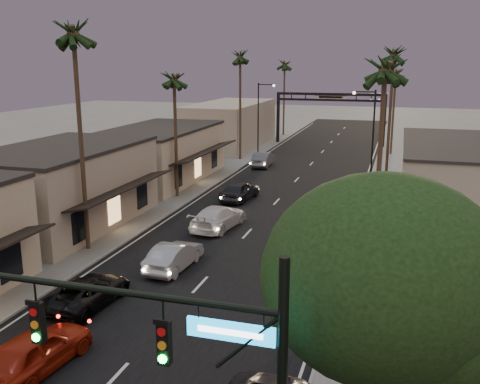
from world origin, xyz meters
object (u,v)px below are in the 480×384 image
Objects in this scene: palm_ra at (386,62)px; palm_rc at (396,70)px; curbside_black at (330,252)px; corner_tree at (386,286)px; palm_lb at (73,27)px; palm_lc at (174,74)px; traffic_signal at (195,367)px; oncoming_silver at (174,256)px; streetlight_left at (260,113)px; streetlight_right at (370,130)px; oncoming_pickup at (88,292)px; arch at (330,106)px; oncoming_red at (36,350)px; palm_far at (285,62)px; palm_ld at (240,53)px; palm_rb at (394,50)px.

palm_ra is 1.08× the size of palm_rc.
curbside_black is (-2.40, -0.37, -10.60)m from palm_ra.
palm_lb is (-18.08, 14.55, 7.41)m from corner_tree.
palm_lc is 20.99m from palm_ra.
traffic_signal is 0.70× the size of palm_lc.
palm_ra reaches higher than curbside_black.
traffic_signal is at bearing 118.55° from oncoming_silver.
streetlight_left is 0.68× the size of palm_ra.
streetlight_left is (-13.84, 13.00, 0.00)m from streetlight_right.
palm_lb reaches higher than oncoming_pickup.
arch reaches higher than oncoming_silver.
palm_ra is 2.74× the size of oncoming_red.
palm_lb reaches higher than palm_lc.
oncoming_pickup is (-1.22, 5.50, -0.13)m from oncoming_red.
streetlight_right is (1.23, 41.00, 0.25)m from traffic_signal.
palm_lc is 2.61× the size of oncoming_silver.
corner_tree is 1.88× the size of oncoming_silver.
palm_ld is at bearing -90.75° from palm_far.
traffic_signal is at bearing -65.94° from palm_lc.
corner_tree is 13.75m from oncoming_red.
arch is at bearing 60.17° from palm_ld.
curbside_black is (14.80, -31.37, -11.58)m from palm_ld.
palm_lb reaches higher than palm_ld.
traffic_signal is 75.58m from palm_far.
corner_tree is at bearing -81.38° from arch.
palm_ld is 35.47m from palm_ra.
palm_rb is 20.09m from palm_rc.
traffic_signal is at bearing -95.00° from curbside_black.
streetlight_left is (-12.61, 54.00, 0.25)m from traffic_signal.
palm_rb reaches higher than oncoming_red.
traffic_signal reaches higher than curbside_black.
palm_lc is at bearing -90.41° from palm_far.
palm_far is 2.74× the size of oncoming_red.
oncoming_silver is at bearing -11.43° from palm_lb.
palm_far is (0.30, 42.00, 0.97)m from palm_lc.
palm_lc reaches higher than oncoming_pickup.
palm_rc reaches higher than traffic_signal.
traffic_signal is at bearing -51.56° from palm_lb.
curbside_black is at bearing 88.50° from traffic_signal.
oncoming_red is 0.83× the size of curbside_black.
oncoming_silver is at bearing -88.56° from oncoming_red.
palm_ld is at bearing 90.00° from palm_lb.
palm_far is at bearing -80.69° from oncoming_silver.
palm_lc reaches higher than corner_tree.
oncoming_red is (5.53, -45.29, -11.59)m from palm_ld.
palm_far reaches higher than palm_rc.
palm_lc is 1.00× the size of palm_rc.
curbside_black is (-0.72, -21.37, -4.49)m from streetlight_right.
streetlight_left is 1.87× the size of oncoming_red.
palm_rc is at bearing -101.06° from oncoming_pickup.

